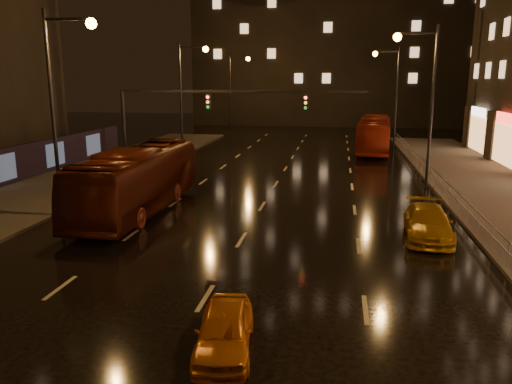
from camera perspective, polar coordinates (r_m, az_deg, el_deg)
ground at (r=31.29m, az=1.82°, el=0.17°), size 140.00×140.00×0.00m
sidewalk_left at (r=31.47m, az=-24.68°, el=-0.79°), size 7.00×70.00×0.15m
building_distant at (r=83.04m, az=9.93°, el=20.29°), size 44.00×16.00×36.00m
traffic_signal at (r=31.68m, az=-7.34°, el=8.89°), size 15.31×0.32×6.20m
railing_right at (r=29.55m, az=21.30°, el=0.32°), size 0.05×56.00×1.00m
bus_red at (r=26.84m, az=-13.30°, el=1.39°), size 2.95×12.09×3.36m
bus_curb at (r=49.36m, az=13.35°, el=6.42°), size 3.85×12.21×3.35m
taxi_near at (r=13.15m, az=-3.63°, el=-15.46°), size 1.83×3.61×1.18m
taxi_far at (r=23.09m, az=19.04°, el=-3.34°), size 2.23×4.82×1.36m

